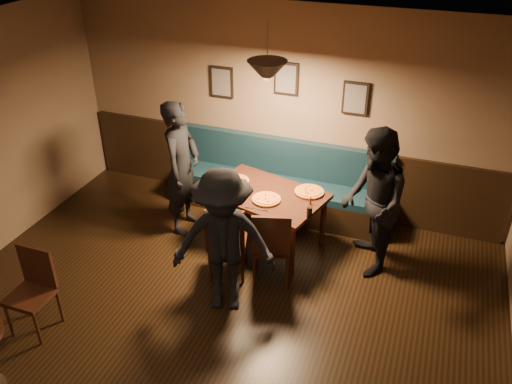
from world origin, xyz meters
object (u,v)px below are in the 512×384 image
diner_right (373,203)px  tabasco_bottle (310,201)px  diner_left (182,168)px  booth_bench (277,181)px  dining_table (266,218)px  cafe_chair_far (30,295)px  chair_near_left (227,238)px  diner_front (223,242)px  chair_near_right (272,243)px  soda_glass (309,212)px

diner_right → tabasco_bottle: 0.72m
diner_left → tabasco_bottle: bearing=-93.4°
booth_bench → dining_table: bearing=-83.0°
diner_right → cafe_chair_far: bearing=-72.8°
chair_near_left → diner_left: 1.21m
booth_bench → diner_front: bearing=-88.3°
diner_right → chair_near_right: bearing=-77.9°
dining_table → chair_near_right: chair_near_right is taller
dining_table → diner_left: (-1.12, -0.01, 0.52)m
cafe_chair_far → chair_near_left: bearing=-134.8°
diner_left → diner_right: diner_left is taller
chair_near_left → diner_front: diner_front is taller
soda_glass → cafe_chair_far: size_ratio=0.15×
diner_left → diner_right: bearing=-91.4°
booth_bench → dining_table: (0.09, -0.76, -0.13)m
dining_table → diner_front: (-0.04, -1.22, 0.46)m
booth_bench → diner_front: (0.06, -1.98, 0.33)m
diner_front → chair_near_left: bearing=93.0°
tabasco_bottle → booth_bench: bearing=128.8°
tabasco_bottle → cafe_chair_far: size_ratio=0.12×
diner_right → soda_glass: 0.73m
chair_near_right → diner_right: bearing=15.1°
diner_front → soda_glass: 1.11m
dining_table → cafe_chair_far: bearing=-112.5°
dining_table → diner_right: 1.39m
booth_bench → chair_near_left: (-0.12, -1.46, -0.01)m
booth_bench → chair_near_left: booth_bench is taller
chair_near_right → diner_right: size_ratio=0.55×
chair_near_left → tabasco_bottle: chair_near_left is taller
chair_near_left → soda_glass: size_ratio=7.41×
chair_near_left → cafe_chair_far: 2.14m
booth_bench → tabasco_bottle: 1.11m
diner_front → chair_near_right: bearing=45.1°
cafe_chair_far → diner_front: bearing=-149.3°
diner_right → chair_near_left: bearing=-84.6°
diner_left → diner_right: size_ratio=1.00×
booth_bench → soda_glass: (0.73, -1.10, 0.31)m
chair_near_left → tabasco_bottle: bearing=22.5°
chair_near_left → soda_glass: bearing=7.0°
tabasco_bottle → cafe_chair_far: bearing=-136.8°
diner_right → diner_left: bearing=-109.3°
booth_bench → cafe_chair_far: size_ratio=3.29×
booth_bench → tabasco_bottle: (0.67, -0.83, 0.30)m
booth_bench → diner_left: size_ratio=1.69×
booth_bench → diner_right: size_ratio=1.69×
dining_table → chair_near_right: size_ratio=1.43×
dining_table → chair_near_left: bearing=-92.1°
chair_near_right → tabasco_bottle: 0.69m
booth_bench → tabasco_bottle: bearing=-51.2°
diner_right → diner_front: size_ratio=1.07×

